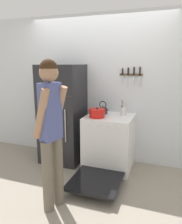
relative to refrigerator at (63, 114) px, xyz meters
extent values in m
plane|color=gray|center=(0.56, 0.32, -0.85)|extent=(14.00, 14.00, 0.00)
cube|color=silver|center=(0.56, 0.35, 0.42)|extent=(10.00, 0.06, 2.55)
cube|color=black|center=(0.00, 0.00, 0.00)|extent=(0.69, 0.65, 1.70)
cube|color=#2D2D2D|center=(0.00, -0.32, 0.37)|extent=(0.68, 0.01, 0.01)
cylinder|color=#B2B5BA|center=(0.22, -0.34, -0.10)|extent=(0.02, 0.02, 0.54)
cube|color=white|center=(0.86, -0.02, -0.41)|extent=(0.75, 0.69, 0.89)
cube|color=black|center=(0.86, -0.02, 0.03)|extent=(0.74, 0.68, 0.02)
cube|color=black|center=(0.86, -0.34, -0.42)|extent=(0.65, 0.05, 0.67)
cylinder|color=black|center=(0.69, -0.16, 0.04)|extent=(0.22, 0.22, 0.01)
cylinder|color=black|center=(1.03, -0.16, 0.04)|extent=(0.22, 0.22, 0.01)
cylinder|color=black|center=(0.69, 0.12, 0.04)|extent=(0.22, 0.22, 0.01)
cylinder|color=black|center=(1.03, 0.12, 0.04)|extent=(0.22, 0.22, 0.01)
cylinder|color=silver|center=(0.63, -0.38, -0.03)|extent=(0.04, 0.02, 0.04)
cylinder|color=silver|center=(0.78, -0.38, -0.03)|extent=(0.04, 0.02, 0.04)
cylinder|color=silver|center=(0.93, -0.38, -0.03)|extent=(0.04, 0.02, 0.04)
cylinder|color=silver|center=(1.08, -0.38, -0.03)|extent=(0.04, 0.02, 0.04)
cube|color=black|center=(0.86, -0.72, -0.73)|extent=(0.69, 0.71, 0.04)
cube|color=#99999E|center=(0.86, -0.11, -0.45)|extent=(0.61, 0.38, 0.01)
cylinder|color=red|center=(0.69, -0.16, 0.10)|extent=(0.24, 0.24, 0.12)
cylinder|color=red|center=(0.69, -0.16, 0.17)|extent=(0.26, 0.26, 0.02)
sphere|color=black|center=(0.69, -0.16, 0.19)|extent=(0.03, 0.03, 0.03)
cylinder|color=red|center=(0.56, -0.16, 0.14)|extent=(0.03, 0.02, 0.02)
cylinder|color=red|center=(0.82, -0.16, 0.14)|extent=(0.03, 0.02, 0.02)
cylinder|color=black|center=(0.70, 0.12, 0.08)|extent=(0.16, 0.16, 0.09)
cone|color=black|center=(0.70, 0.12, 0.14)|extent=(0.15, 0.15, 0.02)
sphere|color=black|center=(0.70, 0.12, 0.17)|extent=(0.02, 0.02, 0.02)
cone|color=black|center=(0.78, 0.12, 0.09)|extent=(0.09, 0.03, 0.08)
torus|color=black|center=(0.70, 0.12, 0.19)|extent=(0.13, 0.01, 0.13)
cylinder|color=silver|center=(1.05, 0.12, 0.10)|extent=(0.10, 0.10, 0.13)
cylinder|color=#9E7547|center=(1.03, 0.11, 0.18)|extent=(0.04, 0.02, 0.23)
cylinder|color=#232326|center=(1.02, 0.12, 0.17)|extent=(0.03, 0.01, 0.20)
cylinder|color=#B2B5BA|center=(1.05, 0.12, 0.19)|extent=(0.02, 0.03, 0.25)
cylinder|color=#6B6051|center=(0.47, -1.34, -0.42)|extent=(0.13, 0.13, 0.87)
cylinder|color=#6B6051|center=(0.52, -1.17, -0.42)|extent=(0.13, 0.13, 0.87)
cube|color=#4C5693|center=(0.49, -1.25, 0.34)|extent=(0.20, 0.27, 0.65)
cylinder|color=#A87A5B|center=(0.46, -1.38, 0.34)|extent=(0.28, 0.16, 0.58)
cylinder|color=#A87A5B|center=(0.53, -1.13, 0.34)|extent=(0.28, 0.16, 0.58)
sphere|color=#A87A5B|center=(0.49, -1.25, 0.78)|extent=(0.21, 0.21, 0.21)
sphere|color=#382314|center=(0.49, -1.25, 0.83)|extent=(0.19, 0.19, 0.19)
cube|color=brown|center=(1.12, 0.31, 0.69)|extent=(0.38, 0.02, 0.03)
cube|color=silver|center=(0.98, 0.30, 0.61)|extent=(0.03, 0.00, 0.15)
cube|color=black|center=(0.98, 0.30, 0.74)|extent=(0.02, 0.02, 0.10)
cube|color=silver|center=(1.07, 0.30, 0.59)|extent=(0.02, 0.00, 0.21)
cube|color=black|center=(1.07, 0.30, 0.75)|extent=(0.02, 0.02, 0.11)
cube|color=silver|center=(1.17, 0.30, 0.60)|extent=(0.03, 0.00, 0.18)
cube|color=black|center=(1.17, 0.30, 0.75)|extent=(0.02, 0.02, 0.12)
cube|color=silver|center=(1.26, 0.30, 0.59)|extent=(0.03, 0.00, 0.19)
cube|color=black|center=(1.26, 0.30, 0.75)|extent=(0.02, 0.02, 0.13)
camera|label=1|loc=(1.73, -3.35, 0.88)|focal=35.00mm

